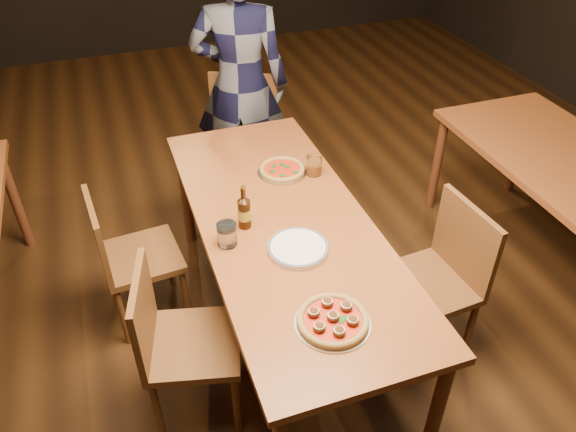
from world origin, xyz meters
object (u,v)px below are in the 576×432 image
object	(u,v)px
water_glass	(227,234)
amber_glass	(314,165)
table_main	(285,233)
beer_bottle	(244,213)
chair_end	(241,149)
diner	(240,85)
plate_stack	(298,248)
pizza_margherita	(282,170)
chair_main_sw	(141,256)
chair_main_e	(425,284)
pizza_meatball	(333,320)
chair_main_nw	(193,343)

from	to	relation	value
water_glass	amber_glass	xyz separation A→B (m)	(0.59, 0.42, -0.00)
table_main	beer_bottle	bearing A→B (deg)	171.41
chair_end	beer_bottle	xyz separation A→B (m)	(-0.28, -1.14, 0.34)
diner	chair_end	bearing A→B (deg)	89.63
plate_stack	amber_glass	size ratio (longest dim) A/B	2.54
table_main	pizza_margherita	size ratio (longest dim) A/B	7.54
pizza_margherita	chair_main_sw	bearing A→B (deg)	-176.40
chair_main_e	water_glass	xyz separation A→B (m)	(-0.92, 0.28, 0.35)
plate_stack	amber_glass	distance (m)	0.64
beer_bottle	water_glass	distance (m)	0.15
chair_end	water_glass	world-z (taller)	chair_end
chair_end	chair_main_e	bearing A→B (deg)	-46.16
beer_bottle	amber_glass	distance (m)	0.57
chair_main_sw	pizza_margherita	world-z (taller)	chair_main_sw
pizza_meatball	amber_glass	distance (m)	1.07
pizza_margherita	plate_stack	size ratio (longest dim) A/B	0.98
chair_main_nw	chair_end	distance (m)	1.62
chair_main_sw	pizza_meatball	distance (m)	1.27
plate_stack	water_glass	size ratio (longest dim) A/B	2.41
chair_main_e	diner	world-z (taller)	diner
chair_main_e	amber_glass	xyz separation A→B (m)	(-0.33, 0.70, 0.35)
table_main	pizza_meatball	bearing A→B (deg)	-92.82
beer_bottle	table_main	bearing A→B (deg)	-8.59
pizza_margherita	water_glass	world-z (taller)	water_glass
chair_main_nw	pizza_margherita	world-z (taller)	chair_main_nw
beer_bottle	chair_main_nw	bearing A→B (deg)	-135.18
chair_end	pizza_meatball	xyz separation A→B (m)	(-0.12, -1.84, 0.28)
pizza_margherita	beer_bottle	bearing A→B (deg)	-129.33
water_glass	diner	distance (m)	1.45
chair_main_nw	amber_glass	bearing A→B (deg)	-37.10
amber_glass	chair_end	bearing A→B (deg)	103.65
chair_main_e	pizza_meatball	bearing A→B (deg)	-67.96
pizza_meatball	plate_stack	world-z (taller)	pizza_meatball
chair_main_nw	chair_end	size ratio (longest dim) A/B	0.90
chair_main_sw	pizza_meatball	bearing A→B (deg)	-153.15
chair_main_nw	water_glass	world-z (taller)	chair_main_nw
chair_end	pizza_meatball	distance (m)	1.86
chair_end	diner	distance (m)	0.42
chair_main_nw	plate_stack	xyz separation A→B (m)	(0.53, 0.10, 0.32)
chair_main_nw	beer_bottle	bearing A→B (deg)	-31.26
chair_main_e	pizza_meatball	distance (m)	0.79
chair_main_nw	water_glass	bearing A→B (deg)	-30.04
chair_main_nw	diner	xyz separation A→B (m)	(0.69, 1.63, 0.43)
chair_main_e	chair_end	xyz separation A→B (m)	(-0.53, 1.51, 0.03)
beer_bottle	diner	world-z (taller)	diner
chair_end	plate_stack	xyz separation A→B (m)	(-0.10, -1.39, 0.28)
table_main	plate_stack	size ratio (longest dim) A/B	7.40
chair_main_nw	water_glass	size ratio (longest dim) A/B	7.81
chair_main_sw	diner	xyz separation A→B (m)	(0.83, 0.94, 0.45)
chair_end	pizza_margherita	world-z (taller)	chair_end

